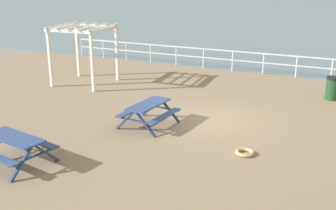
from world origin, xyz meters
The scene contains 8 objects.
ground_plane centered at (0.00, 0.00, -0.10)m, with size 30.00×24.00×0.20m, color gray.
sea_band centered at (0.00, 52.75, 0.00)m, with size 142.00×90.00×0.01m, color slate.
seaward_railing centered at (0.00, 7.75, 0.74)m, with size 23.07×0.07×1.08m.
picnic_table_near_left centered at (-1.71, -1.47, 0.58)m, with size 1.66×1.91×0.80m.
picnic_table_far_left centered at (-3.53, -5.58, 0.58)m, with size 2.02×1.79×0.80m.
lattice_pergola centered at (-7.07, 2.22, 2.00)m, with size 2.60×2.72×2.70m.
litter_bin centered at (3.58, 4.44, 0.48)m, with size 0.55×0.55×0.95m.
rope_coil centered at (1.86, -2.33, 0.06)m, with size 0.55×0.55×0.11m, color tan.
Camera 1 is at (4.47, -12.73, 4.83)m, focal length 43.24 mm.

